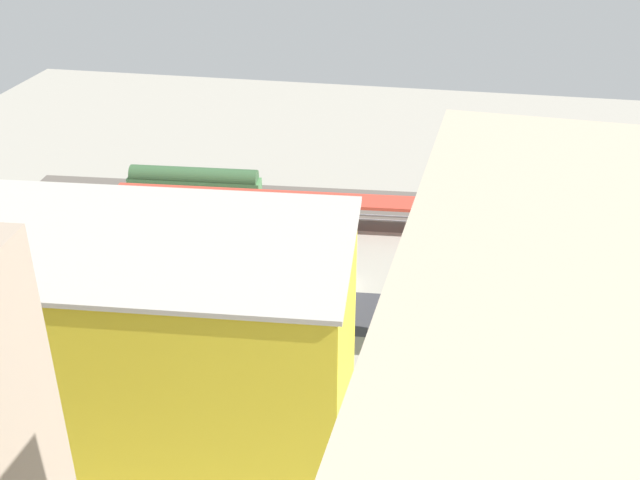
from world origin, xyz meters
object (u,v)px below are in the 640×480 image
object	(u,v)px
platform_canopy_near	(300,199)
box_truck_1	(132,319)
parked_car_2	(480,303)
freight_coach_far	(195,185)
street_tree_1	(614,329)
parked_car_1	(543,310)
construction_building	(147,345)
box_truck_0	(116,310)
parked_car_3	(430,299)
parked_car_0	(606,317)
traffic_light	(108,283)
street_tree_0	(409,307)
street_tree_2	(15,270)
locomotive	(562,205)

from	to	relation	value
platform_canopy_near	box_truck_1	distance (m)	30.82
platform_canopy_near	parked_car_2	world-z (taller)	platform_canopy_near
freight_coach_far	street_tree_1	distance (m)	61.02
parked_car_1	construction_building	distance (m)	44.59
freight_coach_far	box_truck_0	bearing A→B (deg)	92.61
parked_car_3	box_truck_1	bearing A→B (deg)	20.09
construction_building	box_truck_1	xyz separation A→B (m)	(8.43, -14.54, -8.00)
parked_car_0	box_truck_1	xyz separation A→B (m)	(50.45, 11.30, 1.01)
platform_canopy_near	traffic_light	world-z (taller)	traffic_light
box_truck_1	traffic_light	xyz separation A→B (m)	(3.84, -3.05, 2.30)
parked_car_2	street_tree_1	xyz separation A→B (m)	(-12.49, 9.35, 4.33)
box_truck_0	street_tree_0	bearing A→B (deg)	-178.09
street_tree_1	street_tree_2	xyz separation A→B (m)	(63.98, -0.45, -0.45)
parked_car_0	locomotive	bearing A→B (deg)	-84.62
locomotive	street_tree_0	bearing A→B (deg)	62.37
box_truck_0	street_tree_0	size ratio (longest dim) A/B	1.14
street_tree_2	locomotive	bearing A→B (deg)	-150.70
parked_car_0	street_tree_2	xyz separation A→B (m)	(65.16, 8.40, 3.85)
parked_car_1	street_tree_2	world-z (taller)	street_tree_2
street_tree_0	street_tree_2	world-z (taller)	street_tree_0
construction_building	parked_car_3	bearing A→B (deg)	-135.29
freight_coach_far	traffic_light	world-z (taller)	traffic_light
platform_canopy_near	box_truck_1	size ratio (longest dim) A/B	5.08
locomotive	street_tree_2	bearing A→B (deg)	29.30
locomotive	parked_car_2	distance (m)	28.54
box_truck_1	locomotive	bearing A→B (deg)	-141.56
parked_car_0	box_truck_0	world-z (taller)	box_truck_0
parked_car_0	parked_car_2	xyz separation A→B (m)	(13.67, -0.50, -0.03)
platform_canopy_near	parked_car_0	size ratio (longest dim) A/B	11.90
parked_car_1	traffic_light	xyz separation A→B (m)	(47.50, 8.23, 3.24)
freight_coach_far	locomotive	bearing A→B (deg)	-173.73
parked_car_3	street_tree_1	distance (m)	20.67
platform_canopy_near	street_tree_1	bearing A→B (deg)	145.11
locomotive	street_tree_0	distance (m)	40.31
construction_building	street_tree_1	distance (m)	44.49
parked_car_2	parked_car_3	bearing A→B (deg)	4.10
box_truck_1	street_tree_0	distance (m)	29.60
parked_car_0	street_tree_2	bearing A→B (deg)	7.34
parked_car_1	street_tree_0	size ratio (longest dim) A/B	0.61
platform_canopy_near	box_truck_0	size ratio (longest dim) A/B	5.85
freight_coach_far	parked_car_0	world-z (taller)	freight_coach_far
parked_car_0	street_tree_0	size ratio (longest dim) A/B	0.56
construction_building	street_tree_1	size ratio (longest dim) A/B	4.36
platform_canopy_near	street_tree_2	distance (m)	37.10
locomotive	street_tree_2	size ratio (longest dim) A/B	2.53
street_tree_1	street_tree_2	distance (m)	63.98
parked_car_3	box_truck_1	size ratio (longest dim) A/B	0.45
construction_building	street_tree_1	bearing A→B (deg)	-161.50
freight_coach_far	parked_car_2	world-z (taller)	freight_coach_far
construction_building	street_tree_0	distance (m)	27.31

